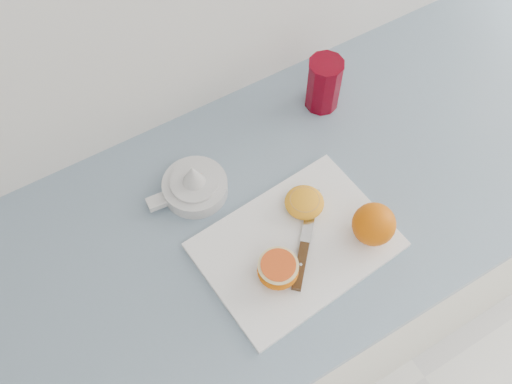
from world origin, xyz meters
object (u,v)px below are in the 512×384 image
Objects in this scene: cutting_board at (296,245)px; half_orange at (278,270)px; counter at (305,269)px; red_tumbler at (323,85)px; citrus_juicer at (194,185)px.

half_orange reaches higher than cutting_board.
half_orange is (-0.19, -0.13, 0.48)m from counter.
half_orange is 0.43m from red_tumbler.
red_tumbler is (0.12, 0.17, 0.50)m from counter.
half_orange is (-0.06, -0.04, 0.03)m from cutting_board.
cutting_board is at bearing -131.73° from red_tumbler.
half_orange is 0.60× the size of red_tumbler.
cutting_board is (-0.12, -0.10, 0.45)m from counter.
counter is at bearing 38.16° from cutting_board.
citrus_juicer is at bearing 117.68° from cutting_board.
citrus_juicer is (-0.11, 0.21, 0.02)m from cutting_board.
counter is 0.53m from half_orange.
counter is at bearing -124.24° from red_tumbler.
half_orange is at bearing -79.60° from citrus_juicer.
half_orange is 0.46× the size of citrus_juicer.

